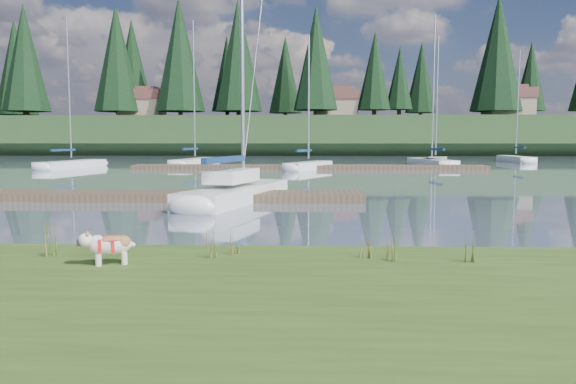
{
  "coord_description": "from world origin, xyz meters",
  "views": [
    {
      "loc": [
        1.98,
        -11.45,
        2.28
      ],
      "look_at": [
        1.59,
        -0.5,
        1.22
      ],
      "focal_mm": 35.0,
      "sensor_mm": 36.0,
      "label": 1
    }
  ],
  "objects": [
    {
      "name": "sailboat_bg_5",
      "position": [
        21.88,
        43.71,
        0.32
      ],
      "size": [
        1.5,
        7.44,
        10.7
      ],
      "rotation": [
        0.0,
        0.0,
        1.57
      ],
      "color": "white",
      "rests_on": "ground"
    },
    {
      "name": "conifer_5",
      "position": [
        15.0,
        70.0,
        10.83
      ],
      "size": [
        3.96,
        3.96,
        10.35
      ],
      "color": "#382619",
      "rests_on": "ridge"
    },
    {
      "name": "conifer_6",
      "position": [
        28.0,
        68.0,
        13.99
      ],
      "size": [
        7.04,
        7.04,
        17.0
      ],
      "color": "#382619",
      "rests_on": "ridge"
    },
    {
      "name": "sailboat_bg_2",
      "position": [
        2.26,
        29.64,
        0.33
      ],
      "size": [
        3.94,
        6.17,
        9.64
      ],
      "rotation": [
        0.0,
        0.0,
        1.1
      ],
      "color": "white",
      "rests_on": "ground"
    },
    {
      "name": "house_2",
      "position": [
        30.0,
        69.0,
        7.31
      ],
      "size": [
        6.3,
        5.3,
        4.65
      ],
      "color": "gray",
      "rests_on": "ridge"
    },
    {
      "name": "weed_4",
      "position": [
        2.94,
        -2.54,
        0.52
      ],
      "size": [
        0.17,
        0.14,
        0.41
      ],
      "color": "#475B23",
      "rests_on": "bank"
    },
    {
      "name": "conifer_1",
      "position": [
        -40.0,
        71.0,
        11.28
      ],
      "size": [
        4.4,
        4.4,
        11.3
      ],
      "color": "#382619",
      "rests_on": "ridge"
    },
    {
      "name": "bank",
      "position": [
        0.0,
        -6.0,
        0.17
      ],
      "size": [
        60.0,
        9.0,
        0.35
      ],
      "primitive_type": "cube",
      "color": "#3A541C",
      "rests_on": "ground"
    },
    {
      "name": "bulldog",
      "position": [
        -1.06,
        -3.08,
        0.66
      ],
      "size": [
        0.84,
        0.5,
        0.5
      ],
      "rotation": [
        0.0,
        0.0,
        3.46
      ],
      "color": "silver",
      "rests_on": "bank"
    },
    {
      "name": "house_0",
      "position": [
        -22.0,
        70.0,
        7.31
      ],
      "size": [
        6.3,
        5.3,
        4.65
      ],
      "color": "gray",
      "rests_on": "ridge"
    },
    {
      "name": "weed_5",
      "position": [
        4.47,
        -2.75,
        0.57
      ],
      "size": [
        0.17,
        0.14,
        0.52
      ],
      "color": "#475B23",
      "rests_on": "bank"
    },
    {
      "name": "conifer_4",
      "position": [
        3.0,
        66.0,
        13.09
      ],
      "size": [
        6.16,
        6.16,
        15.1
      ],
      "color": "#382619",
      "rests_on": "ridge"
    },
    {
      "name": "sailboat_bg_1",
      "position": [
        -7.36,
        36.07,
        0.33
      ],
      "size": [
        3.21,
        8.23,
        12.04
      ],
      "rotation": [
        0.0,
        0.0,
        1.36
      ],
      "color": "white",
      "rests_on": "ground"
    },
    {
      "name": "sailboat_bg_3",
      "position": [
        12.08,
        35.93,
        0.32
      ],
      "size": [
        2.92,
        8.52,
        12.25
      ],
      "rotation": [
        0.0,
        0.0,
        1.73
      ],
      "color": "white",
      "rests_on": "ground"
    },
    {
      "name": "sailboat_bg_4",
      "position": [
        13.33,
        38.69,
        0.33
      ],
      "size": [
        3.67,
        7.62,
        11.14
      ],
      "rotation": [
        0.0,
        0.0,
        1.27
      ],
      "color": "white",
      "rests_on": "ground"
    },
    {
      "name": "conifer_2",
      "position": [
        -25.0,
        68.0,
        13.54
      ],
      "size": [
        6.6,
        6.6,
        16.05
      ],
      "color": "#382619",
      "rests_on": "ridge"
    },
    {
      "name": "weed_1",
      "position": [
        0.74,
        -2.3,
        0.52
      ],
      "size": [
        0.17,
        0.14,
        0.41
      ],
      "color": "#475B23",
      "rests_on": "bank"
    },
    {
      "name": "conifer_3",
      "position": [
        -10.0,
        72.0,
        11.74
      ],
      "size": [
        4.84,
        4.84,
        12.25
      ],
      "color": "#382619",
      "rests_on": "ridge"
    },
    {
      "name": "ridge",
      "position": [
        0.0,
        73.0,
        2.5
      ],
      "size": [
        200.0,
        20.0,
        5.0
      ],
      "primitive_type": "cube",
      "color": "#1E3419",
      "rests_on": "ground"
    },
    {
      "name": "dock_far",
      "position": [
        2.0,
        30.0,
        0.15
      ],
      "size": [
        26.0,
        2.2,
        0.3
      ],
      "primitive_type": "cube",
      "color": "#4C3D2C",
      "rests_on": "ground"
    },
    {
      "name": "mud_lip",
      "position": [
        0.0,
        -1.6,
        0.07
      ],
      "size": [
        60.0,
        0.5,
        0.14
      ],
      "primitive_type": "cube",
      "color": "#33281C",
      "rests_on": "ground"
    },
    {
      "name": "dock_near",
      "position": [
        -4.0,
        9.0,
        0.15
      ],
      "size": [
        16.0,
        2.0,
        0.3
      ],
      "primitive_type": "cube",
      "color": "#4C3D2C",
      "rests_on": "ground"
    },
    {
      "name": "sailboat_bg_0",
      "position": [
        -15.9,
        31.36,
        0.32
      ],
      "size": [
        3.21,
        8.01,
        11.41
      ],
      "rotation": [
        0.0,
        0.0,
        1.35
      ],
      "color": "white",
      "rests_on": "ground"
    },
    {
      "name": "ground",
      "position": [
        0.0,
        30.0,
        0.0
      ],
      "size": [
        200.0,
        200.0,
        0.0
      ],
      "primitive_type": "plane",
      "color": "slate",
      "rests_on": "ground"
    },
    {
      "name": "weed_2",
      "position": [
        3.3,
        -2.71,
        0.59
      ],
      "size": [
        0.17,
        0.14,
        0.58
      ],
      "color": "#475B23",
      "rests_on": "bank"
    },
    {
      "name": "weed_0",
      "position": [
        0.39,
        -2.54,
        0.59
      ],
      "size": [
        0.17,
        0.14,
        0.58
      ],
      "color": "#475B23",
      "rests_on": "bank"
    },
    {
      "name": "weed_3",
      "position": [
        -2.21,
        -2.51,
        0.61
      ],
      "size": [
        0.17,
        0.14,
        0.63
      ],
      "color": "#475B23",
      "rests_on": "bank"
    },
    {
      "name": "house_1",
      "position": [
        6.0,
        71.0,
        7.31
      ],
      "size": [
        6.3,
        5.3,
        4.65
      ],
      "color": "gray",
      "rests_on": "ridge"
    },
    {
      "name": "sailboat_main",
      "position": [
        -0.44,
        9.2,
        0.42
      ],
      "size": [
        3.66,
        8.16,
        11.64
      ],
      "rotation": [
        0.0,
        0.0,
        1.3
      ],
      "color": "white",
      "rests_on": "ground"
    }
  ]
}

